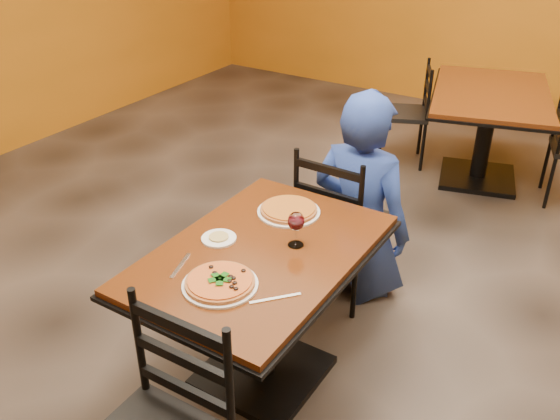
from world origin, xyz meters
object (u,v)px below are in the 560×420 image
Objects in this scene: table_second at (488,115)px; wine_glass at (296,228)px; chair_second_left at (403,114)px; plate_main at (220,285)px; pizza_main at (220,282)px; side_plate at (219,238)px; table_main at (261,285)px; diner at (362,194)px; chair_main_far at (342,221)px; plate_far at (289,212)px; pizza_far at (289,209)px.

wine_glass reaches higher than table_second.
plate_main is (0.43, -3.10, 0.32)m from chair_second_left.
side_plate is at bearing 128.21° from pizza_main.
table_main is 1.00× the size of diner.
chair_main_far is 0.57m from plate_far.
pizza_far is at bearing 96.78° from pizza_main.
pizza_far is at bearing 0.00° from plate_far.
chair_main_far is at bearing 99.52° from wine_glass.
chair_main_far is 3.06× the size of plate_far.
plate_main is 1.72× the size of wine_glass.
plate_far is (-0.07, 0.35, 0.20)m from table_main.
pizza_far reaches higher than plate_far.
pizza_main is at bearing 0.00° from plate_main.
table_second is at bearing 80.38° from side_plate.
wine_glass is (-0.16, -2.67, 0.28)m from table_second.
pizza_far is 1.75× the size of side_plate.
plate_main is (0.02, -1.15, 0.28)m from chair_main_far.
wine_glass is (0.10, 0.42, 0.07)m from pizza_main.
table_main is at bearing -78.84° from plate_far.
plate_far is at bearing 96.78° from pizza_main.
plate_main is at bearing 0.00° from pizza_main.
diner is 0.87m from wine_glass.
pizza_main is (-0.26, -3.10, 0.21)m from table_second.
wine_glass reaches higher than pizza_main.
plate_far is 1.72× the size of wine_glass.
table_main is 0.42m from pizza_far.
diner is at bearing 78.79° from plate_far.
side_plate is at bearing -110.35° from plate_far.
plate_main is 0.44m from wine_glass.
pizza_main is at bearing -83.22° from plate_far.
chair_main_far is 5.92× the size of side_plate.
plate_main is 1.94× the size of side_plate.
pizza_far is at bearing 101.16° from table_main.
pizza_main is at bearing -83.22° from pizza_far.
table_second is 0.70m from chair_second_left.
wine_glass is at bearing -93.36° from table_second.
wine_glass reaches higher than side_plate.
chair_second_left is 2.49m from pizza_far.
plate_far is (0.36, -2.44, 0.32)m from chair_second_left.
chair_main_far is at bearing 90.74° from table_main.
diner reaches higher than wine_glass.
chair_second_left is 2.76m from wine_glass.
chair_main_far is 1.18m from plate_main.
pizza_main is 0.35m from side_plate.
pizza_main is 0.44m from wine_glass.
plate_main is at bearing -83.22° from plate_far.
diner reaches higher than table_second.
table_second is at bearing -95.54° from diner.
pizza_far is (-0.34, -2.44, 0.21)m from table_second.
table_main is 1.30× the size of chair_main_far.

